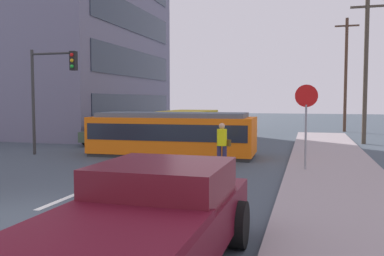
# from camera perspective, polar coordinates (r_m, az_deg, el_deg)

# --- Properties ---
(ground_plane) EXTENTS (120.00, 120.00, 0.00)m
(ground_plane) POSITION_cam_1_polar(r_m,az_deg,el_deg) (18.27, -3.27, -3.98)
(ground_plane) COLOR #3F4953
(sidewalk_curb_right) EXTENTS (3.20, 36.00, 0.14)m
(sidewalk_curb_right) POSITION_cam_1_polar(r_m,az_deg,el_deg) (13.36, 19.46, -6.82)
(sidewalk_curb_right) COLOR #9D8F92
(sidewalk_curb_right) RESTS_ON ground
(lane_stripe_1) EXTENTS (0.16, 2.40, 0.01)m
(lane_stripe_1) POSITION_cam_1_polar(r_m,az_deg,el_deg) (11.14, -16.99, -9.24)
(lane_stripe_1) COLOR silver
(lane_stripe_1) RESTS_ON ground
(lane_stripe_2) EXTENTS (0.16, 2.40, 0.01)m
(lane_stripe_2) POSITION_cam_1_polar(r_m,az_deg,el_deg) (14.59, -8.42, -6.00)
(lane_stripe_2) COLOR silver
(lane_stripe_2) RESTS_ON ground
(lane_stripe_3) EXTENTS (0.16, 2.40, 0.01)m
(lane_stripe_3) POSITION_cam_1_polar(r_m,az_deg,el_deg) (24.31, 1.61, -2.00)
(lane_stripe_3) COLOR silver
(lane_stripe_3) RESTS_ON ground
(lane_stripe_4) EXTENTS (0.16, 2.40, 0.01)m
(lane_stripe_4) POSITION_cam_1_polar(r_m,az_deg,el_deg) (30.14, 4.40, -0.86)
(lane_stripe_4) COLOR silver
(lane_stripe_4) RESTS_ON ground
(corner_building) EXTENTS (14.09, 15.37, 16.00)m
(corner_building) POSITION_cam_1_polar(r_m,az_deg,el_deg) (34.56, -18.78, 12.85)
(corner_building) COLOR slate
(corner_building) RESTS_ON ground
(streetcar_tram) EXTENTS (7.36, 2.76, 1.94)m
(streetcar_tram) POSITION_cam_1_polar(r_m,az_deg,el_deg) (18.46, -2.74, -0.77)
(streetcar_tram) COLOR orange
(streetcar_tram) RESTS_ON ground
(city_bus) EXTENTS (2.57, 5.66, 1.87)m
(city_bus) POSITION_cam_1_polar(r_m,az_deg,el_deg) (23.88, -0.82, 0.47)
(city_bus) COLOR gold
(city_bus) RESTS_ON ground
(pedestrian_crossing) EXTENTS (0.51, 0.36, 1.67)m
(pedestrian_crossing) POSITION_cam_1_polar(r_m,az_deg,el_deg) (15.00, 4.17, -2.08)
(pedestrian_crossing) COLOR #2E2747
(pedestrian_crossing) RESTS_ON ground
(pickup_truck_parked) EXTENTS (2.30, 5.01, 1.55)m
(pickup_truck_parked) POSITION_cam_1_polar(r_m,az_deg,el_deg) (6.01, -5.69, -12.62)
(pickup_truck_parked) COLOR #5C0F1F
(pickup_truck_parked) RESTS_ON ground
(parked_sedan_mid) EXTENTS (1.95, 4.26, 1.19)m
(parked_sedan_mid) POSITION_cam_1_polar(r_m,az_deg,el_deg) (24.08, -11.12, -0.65)
(parked_sedan_mid) COLOR #3F543E
(parked_sedan_mid) RESTS_ON ground
(parked_sedan_far) EXTENTS (2.06, 4.17, 1.19)m
(parked_sedan_far) POSITION_cam_1_polar(r_m,az_deg,el_deg) (30.21, -6.93, 0.31)
(parked_sedan_far) COLOR beige
(parked_sedan_far) RESTS_ON ground
(stop_sign) EXTENTS (0.76, 0.07, 2.88)m
(stop_sign) POSITION_cam_1_polar(r_m,az_deg,el_deg) (14.54, 15.45, 2.54)
(stop_sign) COLOR gray
(stop_sign) RESTS_ON sidewalk_curb_right
(traffic_light_mast) EXTENTS (2.33, 0.33, 4.76)m
(traffic_light_mast) POSITION_cam_1_polar(r_m,az_deg,el_deg) (19.71, -18.96, 6.07)
(traffic_light_mast) COLOR #333333
(traffic_light_mast) RESTS_ON ground
(utility_pole_mid) EXTENTS (1.80, 0.24, 8.28)m
(utility_pole_mid) POSITION_cam_1_polar(r_m,az_deg,el_deg) (25.41, 22.82, 7.70)
(utility_pole_mid) COLOR #4A4135
(utility_pole_mid) RESTS_ON ground
(utility_pole_far) EXTENTS (1.80, 0.24, 8.82)m
(utility_pole_far) POSITION_cam_1_polar(r_m,az_deg,el_deg) (34.68, 20.42, 7.12)
(utility_pole_far) COLOR #51372A
(utility_pole_far) RESTS_ON ground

